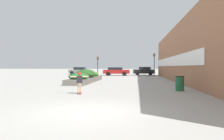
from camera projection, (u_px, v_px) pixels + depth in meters
ground_plane at (90, 111)px, 7.82m from camera, size 300.00×300.00×0.00m
building_wall_right at (179, 54)px, 22.60m from camera, size 0.67×37.19×5.95m
planter_box at (86, 77)px, 22.76m from camera, size 1.98×9.61×1.33m
skateboard at (80, 93)px, 12.75m from camera, size 0.42×0.62×0.10m
skateboarder at (80, 80)px, 12.74m from camera, size 1.03×0.54×1.19m
trash_bin at (180, 83)px, 14.40m from camera, size 0.57×0.57×0.98m
car_leftmost at (116, 71)px, 39.55m from camera, size 4.73×1.92×1.49m
car_center_left at (79, 71)px, 44.40m from camera, size 3.99×2.07×1.50m
car_center_right at (144, 71)px, 40.83m from camera, size 3.93×2.07×1.57m
traffic_light_left at (98, 63)px, 36.60m from camera, size 0.28×0.30×3.26m
traffic_light_right at (154, 61)px, 35.76m from camera, size 0.28×0.30×3.76m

